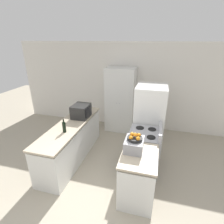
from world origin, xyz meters
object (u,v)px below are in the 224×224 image
object	(u,v)px
wine_bottle	(64,127)
toaster_oven	(134,145)
pantry_cabinet	(120,100)
microwave	(81,111)
stove	(144,150)
fruit_bowl	(135,138)
refrigerator	(149,119)

from	to	relation	value
wine_bottle	toaster_oven	bearing A→B (deg)	-9.59
pantry_cabinet	microwave	xyz separation A→B (m)	(-0.68, -1.30, 0.09)
pantry_cabinet	stove	distance (m)	1.97
wine_bottle	toaster_oven	xyz separation A→B (m)	(1.47, -0.25, -0.01)
pantry_cabinet	microwave	world-z (taller)	pantry_cabinet
toaster_oven	fruit_bowl	xyz separation A→B (m)	(0.01, -0.00, 0.14)
wine_bottle	refrigerator	bearing A→B (deg)	35.92
wine_bottle	fruit_bowl	world-z (taller)	fruit_bowl
pantry_cabinet	fruit_bowl	distance (m)	2.46
microwave	fruit_bowl	xyz separation A→B (m)	(1.45, -1.03, 0.09)
pantry_cabinet	microwave	bearing A→B (deg)	-117.57
microwave	toaster_oven	size ratio (longest dim) A/B	1.17
refrigerator	fruit_bowl	size ratio (longest dim) A/B	6.56
refrigerator	microwave	world-z (taller)	refrigerator
fruit_bowl	refrigerator	bearing A→B (deg)	83.71
refrigerator	toaster_oven	size ratio (longest dim) A/B	4.38
stove	pantry_cabinet	bearing A→B (deg)	118.32
wine_bottle	fruit_bowl	bearing A→B (deg)	-9.56
pantry_cabinet	toaster_oven	bearing A→B (deg)	-71.81
fruit_bowl	toaster_oven	bearing A→B (deg)	177.28
refrigerator	wine_bottle	distance (m)	2.02
toaster_oven	fruit_bowl	bearing A→B (deg)	-2.72
refrigerator	toaster_oven	xyz separation A→B (m)	(-0.17, -1.43, 0.15)
pantry_cabinet	stove	size ratio (longest dim) A/B	1.82
pantry_cabinet	stove	bearing A→B (deg)	-61.68
refrigerator	microwave	xyz separation A→B (m)	(-1.61, -0.40, 0.21)
stove	fruit_bowl	xyz separation A→B (m)	(-0.13, -0.65, 0.68)
pantry_cabinet	fruit_bowl	xyz separation A→B (m)	(0.77, -2.33, 0.17)
stove	refrigerator	xyz separation A→B (m)	(0.03, 0.78, 0.38)
refrigerator	toaster_oven	distance (m)	1.45
refrigerator	fruit_bowl	distance (m)	1.47
stove	wine_bottle	size ratio (longest dim) A/B	3.63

